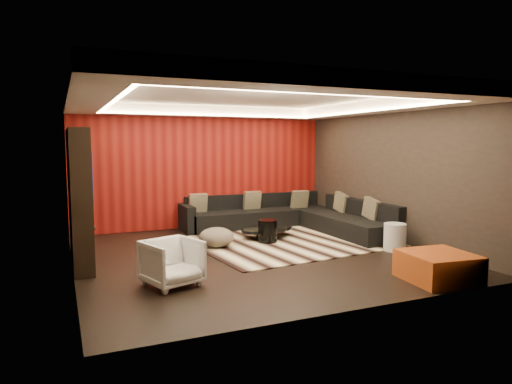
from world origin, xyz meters
name	(u,v)px	position (x,y,z in m)	size (l,w,h in m)	color
floor	(254,255)	(0.00, 0.00, -0.01)	(6.00, 6.00, 0.02)	black
ceiling	(254,94)	(0.00, 0.00, 2.81)	(6.00, 6.00, 0.02)	silver
wall_back	(204,168)	(0.00, 3.01, 1.40)	(6.00, 0.02, 2.80)	black
wall_left	(69,182)	(-3.01, 0.00, 1.40)	(0.02, 6.00, 2.80)	black
wall_right	(391,172)	(3.01, 0.00, 1.40)	(0.02, 6.00, 2.80)	black
red_feature_wall	(204,168)	(0.00, 2.97, 1.40)	(5.98, 0.05, 2.78)	#6B0C0A
soffit_back	(207,112)	(0.00, 2.70, 2.69)	(6.00, 0.60, 0.22)	silver
soffit_front	(344,82)	(0.00, -2.70, 2.69)	(6.00, 0.60, 0.22)	silver
soffit_left	(87,95)	(-2.70, 0.00, 2.69)	(0.60, 4.80, 0.22)	silver
soffit_right	(380,107)	(2.70, 0.00, 2.69)	(0.60, 4.80, 0.22)	silver
cove_back	(212,115)	(0.00, 2.36, 2.60)	(4.80, 0.08, 0.04)	#FFD899
cove_front	(328,93)	(0.00, -2.36, 2.60)	(4.80, 0.08, 0.04)	#FFD899
cove_left	(111,102)	(-2.36, 0.00, 2.60)	(0.08, 4.80, 0.04)	#FFD899
cove_right	(366,111)	(2.36, 0.00, 2.60)	(0.08, 4.80, 0.04)	#FFD899
tv_surround	(79,197)	(-2.85, 0.60, 1.10)	(0.30, 2.00, 2.20)	black
tv_screen	(89,175)	(-2.69, 0.60, 1.45)	(0.04, 1.30, 0.80)	black
tv_shelf	(91,221)	(-2.69, 0.60, 0.70)	(0.04, 1.60, 0.04)	black
rug	(296,241)	(1.20, 0.66, 0.01)	(4.00, 3.00, 0.02)	beige
coffee_table	(267,232)	(0.81, 1.18, 0.13)	(1.25, 1.25, 0.21)	black
drum_stool	(268,231)	(0.62, 0.76, 0.24)	(0.38, 0.38, 0.44)	black
striped_pouf	(217,237)	(-0.44, 0.77, 0.20)	(0.67, 0.67, 0.37)	#B6A48D
white_side_table	(395,237)	(2.50, -0.77, 0.25)	(0.40, 0.40, 0.51)	silver
orange_ottoman	(438,267)	(1.81, -2.50, 0.20)	(0.91, 0.91, 0.41)	#A24314
armchair	(172,263)	(-1.75, -1.20, 0.33)	(0.69, 0.71, 0.65)	white
sectional_sofa	(291,218)	(1.73, 1.86, 0.26)	(3.65, 3.50, 0.75)	black
throw_pillows	(291,202)	(1.75, 1.91, 0.62)	(3.32, 2.72, 0.50)	#BBB289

